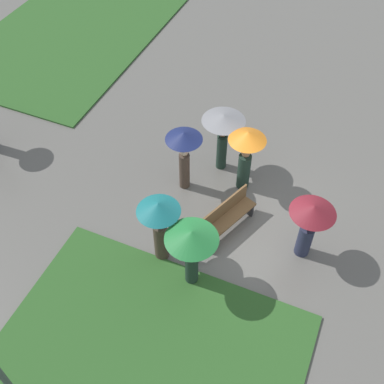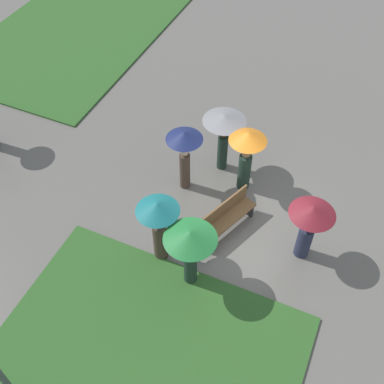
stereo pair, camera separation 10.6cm
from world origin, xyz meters
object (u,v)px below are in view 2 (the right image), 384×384
(park_bench, at_px, (225,217))
(crowd_person_orange, at_px, (247,149))
(crowd_person_green, at_px, (190,243))
(crowd_person_navy, at_px, (184,148))
(crowd_person_teal, at_px, (158,219))
(crowd_person_grey, at_px, (224,128))
(crowd_person_maroon, at_px, (310,222))

(park_bench, height_order, crowd_person_orange, crowd_person_orange)
(park_bench, distance_m, crowd_person_green, 2.02)
(crowd_person_navy, bearing_deg, crowd_person_teal, -151.03)
(crowd_person_teal, bearing_deg, crowd_person_orange, 96.08)
(crowd_person_grey, height_order, crowd_person_teal, crowd_person_teal)
(park_bench, distance_m, crowd_person_orange, 1.86)
(crowd_person_maroon, distance_m, crowd_person_navy, 3.68)
(park_bench, height_order, crowd_person_green, crowd_person_green)
(crowd_person_green, distance_m, crowd_person_grey, 3.88)
(crowd_person_grey, distance_m, crowd_person_orange, 0.95)
(crowd_person_maroon, xyz_separation_m, crowd_person_orange, (1.53, 2.09, 0.15))
(crowd_person_green, height_order, crowd_person_orange, crowd_person_orange)
(park_bench, height_order, crowd_person_navy, crowd_person_navy)
(crowd_person_grey, height_order, crowd_person_navy, crowd_person_navy)
(crowd_person_green, bearing_deg, crowd_person_grey, 48.73)
(crowd_person_green, height_order, crowd_person_navy, crowd_person_navy)
(crowd_person_grey, relative_size, crowd_person_maroon, 1.08)
(crowd_person_maroon, bearing_deg, crowd_person_grey, 157.69)
(crowd_person_maroon, xyz_separation_m, crowd_person_navy, (0.89, 3.57, 0.19))
(crowd_person_maroon, bearing_deg, crowd_person_green, -128.12)
(crowd_person_maroon, relative_size, crowd_person_navy, 0.90)
(park_bench, distance_m, crowd_person_maroon, 2.17)
(crowd_person_green, xyz_separation_m, crowd_person_teal, (0.35, 0.94, -0.06))
(crowd_person_grey, bearing_deg, crowd_person_green, -125.12)
(park_bench, relative_size, crowd_person_maroon, 1.06)
(crowd_person_maroon, height_order, crowd_person_navy, crowd_person_navy)
(park_bench, relative_size, crowd_person_teal, 0.92)
(crowd_person_navy, bearing_deg, crowd_person_green, -134.49)
(park_bench, height_order, crowd_person_teal, crowd_person_teal)
(crowd_person_grey, distance_m, crowd_person_navy, 1.28)
(crowd_person_maroon, bearing_deg, park_bench, -165.56)
(park_bench, height_order, crowd_person_grey, crowd_person_grey)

